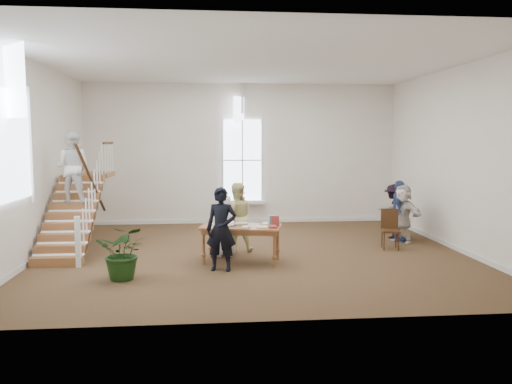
{
  "coord_description": "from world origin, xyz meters",
  "views": [
    {
      "loc": [
        -1.04,
        -11.68,
        2.71
      ],
      "look_at": [
        0.07,
        0.4,
        1.44
      ],
      "focal_mm": 35.0,
      "sensor_mm": 36.0,
      "label": 1
    }
  ],
  "objects": [
    {
      "name": "woman_cluster_c",
      "position": [
        4.0,
        0.9,
        0.78
      ],
      "size": [
        1.02,
        1.5,
        1.55
      ],
      "primitive_type": "imported",
      "rotation": [
        0.0,
        0.0,
        5.14
      ],
      "color": "beige",
      "rests_on": "ground"
    },
    {
      "name": "police_officer",
      "position": [
        -0.82,
        -1.49,
        0.87
      ],
      "size": [
        0.71,
        0.54,
        1.74
      ],
      "primitive_type": "imported",
      "rotation": [
        0.0,
        0.0,
        -0.22
      ],
      "color": "black",
      "rests_on": "ground"
    },
    {
      "name": "person_yellow",
      "position": [
        -0.42,
        0.26,
        0.84
      ],
      "size": [
        0.87,
        0.7,
        1.68
      ],
      "primitive_type": "imported",
      "rotation": [
        0.0,
        0.0,
        3.22
      ],
      "color": "beige",
      "rests_on": "ground"
    },
    {
      "name": "side_chair",
      "position": [
        3.42,
        0.25,
        0.55
      ],
      "size": [
        0.5,
        0.5,
        0.99
      ],
      "rotation": [
        0.0,
        0.0,
        -0.19
      ],
      "color": "#32200D",
      "rests_on": "ground"
    },
    {
      "name": "room_shell",
      "position": [
        -0.0,
        4.39,
        0.4
      ],
      "size": [
        10.49,
        10.0,
        10.0
      ],
      "color": "silver",
      "rests_on": "ground"
    },
    {
      "name": "woman_cluster_b",
      "position": [
        4.0,
        1.55,
        0.75
      ],
      "size": [
        1.06,
        1.09,
        1.5
      ],
      "primitive_type": "imported",
      "rotation": [
        0.0,
        0.0,
        3.97
      ],
      "color": "black",
      "rests_on": "ground"
    },
    {
      "name": "elderly_woman",
      "position": [
        -0.72,
        -0.24,
        0.72
      ],
      "size": [
        0.74,
        0.51,
        1.45
      ],
      "primitive_type": "imported",
      "rotation": [
        0.0,
        0.0,
        3.07
      ],
      "color": "silver",
      "rests_on": "ground"
    },
    {
      "name": "ground",
      "position": [
        0.0,
        0.0,
        0.0
      ],
      "size": [
        10.0,
        10.0,
        0.0
      ],
      "primitive_type": "plane",
      "color": "#412A19",
      "rests_on": "ground"
    },
    {
      "name": "library_table",
      "position": [
        -0.38,
        -0.83,
        0.74
      ],
      "size": [
        1.91,
        1.26,
        0.88
      ],
      "rotation": [
        0.0,
        0.0,
        -0.23
      ],
      "color": "brown",
      "rests_on": "ground"
    },
    {
      "name": "woman_cluster_a",
      "position": [
        3.97,
        1.1,
        0.82
      ],
      "size": [
        0.68,
        1.03,
        1.63
      ],
      "primitive_type": "imported",
      "rotation": [
        0.0,
        0.0,
        1.25
      ],
      "color": "navy",
      "rests_on": "ground"
    },
    {
      "name": "floor_plant",
      "position": [
        -2.73,
        -1.98,
        0.54
      ],
      "size": [
        1.02,
        0.9,
        1.08
      ],
      "primitive_type": "imported",
      "rotation": [
        0.0,
        0.0,
        -0.07
      ],
      "color": "#163410",
      "rests_on": "ground"
    },
    {
      "name": "staircase",
      "position": [
        -4.34,
        0.75,
        1.62
      ],
      "size": [
        1.1,
        4.1,
        2.92
      ],
      "color": "brown",
      "rests_on": "ground"
    }
  ]
}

